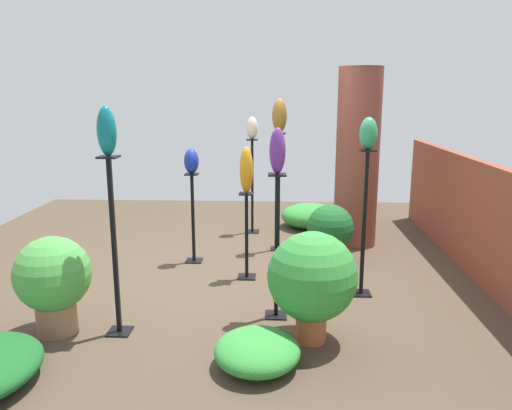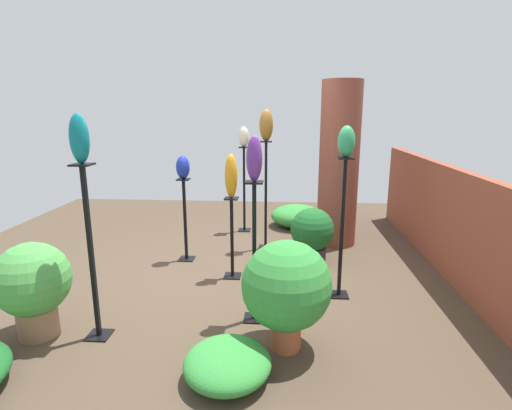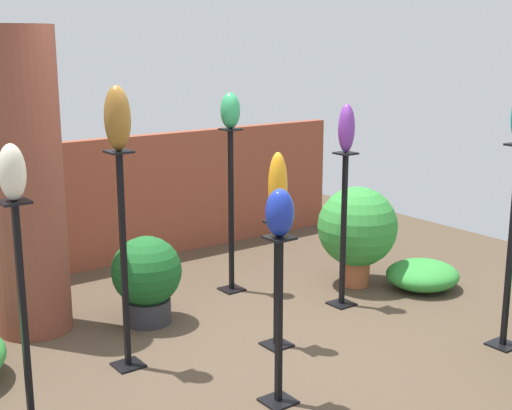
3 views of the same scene
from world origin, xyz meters
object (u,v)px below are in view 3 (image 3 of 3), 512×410
at_px(pedestal_cobalt, 279,329).
at_px(pedestal_jade, 231,217).
at_px(pedestal_bronze, 124,270).
at_px(pedestal_ivory, 24,326).
at_px(art_vase_cobalt, 280,213).
at_px(art_vase_jade, 230,111).
at_px(pedestal_violet, 343,236).
at_px(pedestal_amber, 277,290).
at_px(potted_plant_front_left, 357,228).
at_px(art_vase_violet, 346,128).
at_px(brick_pillar, 26,184).
at_px(art_vase_ivory, 12,172).
at_px(art_vase_bronze, 117,118).
at_px(art_vase_amber, 278,187).
at_px(pedestal_teal, 510,255).
at_px(potted_plant_mid_right, 147,276).

relative_size(pedestal_cobalt, pedestal_jade, 0.73).
height_order(pedestal_bronze, pedestal_ivory, pedestal_bronze).
xyz_separation_m(art_vase_cobalt, art_vase_jade, (0.95, 1.90, 0.41)).
xyz_separation_m(pedestal_violet, pedestal_amber, (-0.99, -0.34, -0.18)).
height_order(pedestal_cobalt, potted_plant_front_left, pedestal_cobalt).
height_order(pedestal_amber, art_vase_violet, art_vase_violet).
relative_size(pedestal_violet, art_vase_violet, 3.33).
height_order(pedestal_violet, art_vase_cobalt, art_vase_cobalt).
bearing_deg(pedestal_violet, pedestal_cobalt, -145.93).
distance_m(brick_pillar, art_vase_ivory, 1.58).
bearing_deg(art_vase_bronze, pedestal_amber, -18.39).
distance_m(art_vase_jade, potted_plant_front_left, 1.62).
height_order(art_vase_ivory, art_vase_amber, art_vase_ivory).
height_order(pedestal_bronze, pedestal_cobalt, pedestal_bronze).
distance_m(pedestal_violet, art_vase_jade, 1.47).
height_order(art_vase_ivory, art_vase_violet, art_vase_violet).
bearing_deg(art_vase_violet, art_vase_bronze, 179.47).
distance_m(art_vase_cobalt, art_vase_ivory, 1.55).
distance_m(pedestal_teal, art_vase_jade, 2.61).
bearing_deg(art_vase_ivory, art_vase_violet, 7.31).
relative_size(pedestal_bronze, potted_plant_mid_right, 2.13).
xyz_separation_m(pedestal_amber, art_vase_amber, (0.00, 0.00, 0.79)).
xyz_separation_m(pedestal_ivory, art_vase_bronze, (0.83, 0.39, 1.12)).
bearing_deg(pedestal_bronze, pedestal_violet, -0.53).
height_order(brick_pillar, pedestal_jade, brick_pillar).
relative_size(art_vase_violet, art_vase_amber, 0.80).
height_order(pedestal_bronze, art_vase_bronze, art_vase_bronze).
bearing_deg(art_vase_cobalt, potted_plant_front_left, 33.77).
distance_m(pedestal_teal, art_vase_amber, 1.79).
relative_size(pedestal_amber, art_vase_cobalt, 3.29).
bearing_deg(art_vase_violet, brick_pillar, 155.57).
relative_size(pedestal_ivory, potted_plant_mid_right, 1.91).
xyz_separation_m(art_vase_bronze, art_vase_amber, (1.07, -0.35, -0.53)).
bearing_deg(pedestal_cobalt, pedestal_violet, 34.07).
bearing_deg(potted_plant_front_left, art_vase_ivory, -168.74).
relative_size(pedestal_jade, art_vase_jade, 4.79).
bearing_deg(pedestal_jade, art_vase_bronze, -149.99).
relative_size(brick_pillar, art_vase_ivory, 7.40).
height_order(potted_plant_mid_right, potted_plant_front_left, potted_plant_front_left).
xyz_separation_m(pedestal_amber, potted_plant_front_left, (1.45, 0.63, 0.11)).
bearing_deg(potted_plant_front_left, art_vase_violet, -147.22).
bearing_deg(pedestal_cobalt, potted_plant_front_left, 33.77).
xyz_separation_m(pedestal_cobalt, pedestal_jade, (0.95, 1.90, 0.19)).
relative_size(pedestal_bronze, pedestal_amber, 1.58).
distance_m(art_vase_amber, potted_plant_front_left, 1.72).
relative_size(art_vase_amber, potted_plant_front_left, 0.54).
relative_size(pedestal_amber, potted_plant_mid_right, 1.34).
bearing_deg(art_vase_bronze, potted_plant_mid_right, 51.73).
relative_size(pedestal_jade, potted_plant_front_left, 1.59).
bearing_deg(art_vase_jade, pedestal_ivory, -151.73).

